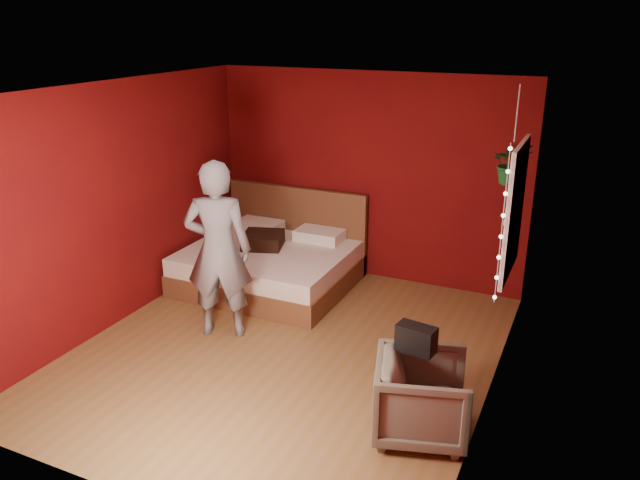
# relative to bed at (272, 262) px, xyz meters

# --- Properties ---
(floor) EXTENTS (4.50, 4.50, 0.00)m
(floor) POSITION_rel_bed_xyz_m (0.95, -1.45, -0.28)
(floor) COLOR brown
(floor) RESTS_ON ground
(room_walls) EXTENTS (4.04, 4.54, 2.62)m
(room_walls) POSITION_rel_bed_xyz_m (0.95, -1.45, 1.40)
(room_walls) COLOR #600C0A
(room_walls) RESTS_ON ground
(window) EXTENTS (0.05, 0.97, 1.27)m
(window) POSITION_rel_bed_xyz_m (2.92, -0.55, 1.22)
(window) COLOR white
(window) RESTS_ON room_walls
(fairy_lights) EXTENTS (0.04, 0.04, 1.45)m
(fairy_lights) POSITION_rel_bed_xyz_m (2.89, -1.08, 1.22)
(fairy_lights) COLOR silver
(fairy_lights) RESTS_ON room_walls
(bed) EXTENTS (1.98, 1.68, 1.09)m
(bed) POSITION_rel_bed_xyz_m (0.00, 0.00, 0.00)
(bed) COLOR brown
(bed) RESTS_ON ground
(person) EXTENTS (0.81, 0.68, 1.89)m
(person) POSITION_rel_bed_xyz_m (0.15, -1.37, 0.66)
(person) COLOR slate
(person) RESTS_ON ground
(armchair) EXTENTS (0.91, 0.90, 0.67)m
(armchair) POSITION_rel_bed_xyz_m (2.55, -2.16, 0.05)
(armchair) COLOR #5F5C4B
(armchair) RESTS_ON ground
(handbag) EXTENTS (0.33, 0.20, 0.22)m
(handbag) POSITION_rel_bed_xyz_m (2.45, -2.04, 0.50)
(handbag) COLOR black
(handbag) RESTS_ON armchair
(throw_pillow) EXTENTS (0.60, 0.60, 0.17)m
(throw_pillow) POSITION_rel_bed_xyz_m (-0.10, -0.03, 0.30)
(throw_pillow) COLOR black
(throw_pillow) RESTS_ON bed
(hanging_plant) EXTENTS (0.47, 0.44, 0.97)m
(hanging_plant) POSITION_rel_bed_xyz_m (2.79, -0.09, 1.56)
(hanging_plant) COLOR silver
(hanging_plant) RESTS_ON room_walls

